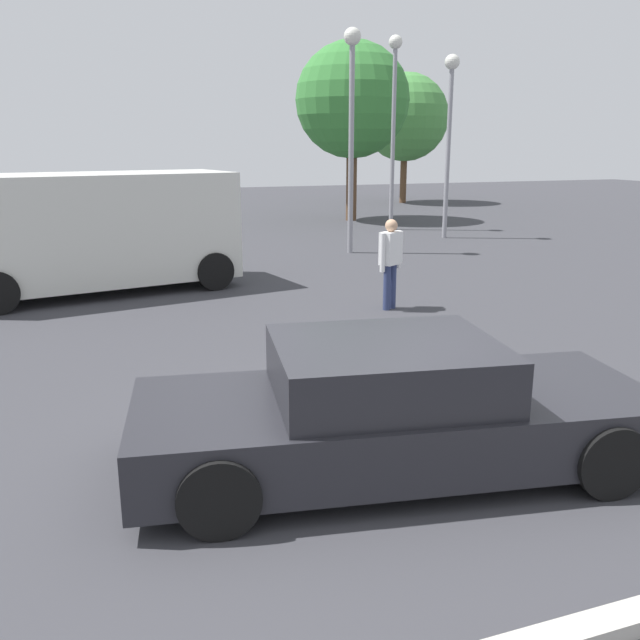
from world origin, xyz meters
name	(u,v)px	position (x,y,z in m)	size (l,w,h in m)	color
ground_plane	(356,462)	(0.00, 0.00, 0.00)	(80.00, 80.00, 0.00)	#38383D
sedan_foreground	(393,410)	(0.26, -0.21, 0.56)	(4.83, 2.44, 1.20)	#232328
van_white	(98,229)	(-1.88, 8.61, 1.25)	(5.51, 3.07, 2.32)	silver
pedestrian	(391,256)	(2.88, 5.33, 0.95)	(0.51, 0.41, 1.60)	navy
light_post_near	(394,100)	(7.89, 15.73, 4.26)	(0.44, 0.44, 6.25)	gray
light_post_mid	(352,101)	(4.65, 11.51, 3.93)	(0.44, 0.44, 5.69)	gray
light_post_far	(450,113)	(8.56, 13.26, 3.76)	(0.44, 0.44, 5.42)	gray
tree_back_center	(352,100)	(7.71, 18.86, 4.41)	(4.22, 4.22, 6.54)	brown
tree_back_right	(405,117)	(13.18, 25.38, 4.10)	(4.19, 4.19, 6.20)	brown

